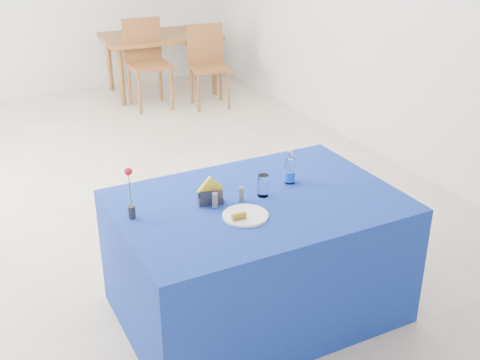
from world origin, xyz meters
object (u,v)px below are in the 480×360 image
(blue_table, at_px, (257,257))
(chair_bg_left, at_px, (146,57))
(chair_bg_right, at_px, (207,60))
(plate, at_px, (245,216))
(oak_table, at_px, (160,41))
(water_bottle, at_px, (290,172))

(blue_table, bearing_deg, chair_bg_left, 79.51)
(chair_bg_left, xyz_separation_m, chair_bg_right, (0.67, -0.30, -0.04))
(plate, bearing_deg, oak_table, 75.04)
(plate, relative_size, water_bottle, 1.15)
(chair_bg_right, bearing_deg, water_bottle, -97.03)
(blue_table, distance_m, chair_bg_right, 4.16)
(oak_table, height_order, chair_bg_right, chair_bg_right)
(chair_bg_right, bearing_deg, blue_table, -100.25)
(blue_table, height_order, oak_table, blue_table)
(blue_table, relative_size, water_bottle, 7.44)
(plate, xyz_separation_m, chair_bg_right, (1.60, 4.04, -0.21))
(chair_bg_left, bearing_deg, chair_bg_right, -23.79)
(plate, bearing_deg, water_bottle, 31.07)
(blue_table, height_order, chair_bg_left, chair_bg_left)
(chair_bg_left, bearing_deg, water_bottle, -96.22)
(blue_table, bearing_deg, oak_table, 76.41)
(chair_bg_right, bearing_deg, plate, -101.53)
(chair_bg_left, height_order, chair_bg_right, chair_bg_left)
(blue_table, xyz_separation_m, water_bottle, (0.28, 0.12, 0.45))
(water_bottle, height_order, oak_table, water_bottle)
(plate, xyz_separation_m, water_bottle, (0.44, 0.26, 0.06))
(plate, relative_size, chair_bg_right, 0.26)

